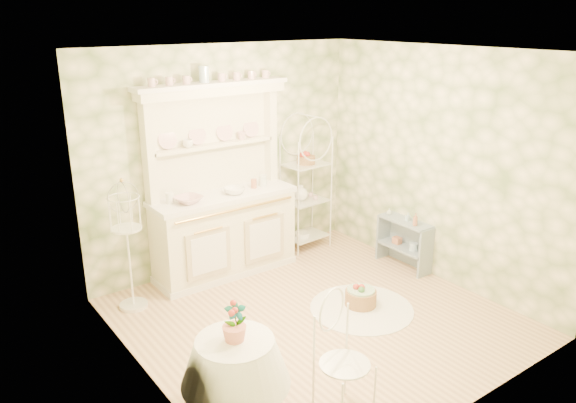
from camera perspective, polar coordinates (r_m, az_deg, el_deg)
floor at (r=5.99m, az=2.89°, el=-11.74°), size 3.60×3.60×0.00m
ceiling at (r=5.18m, az=3.39°, el=15.00°), size 3.60×3.60×0.00m
wall_left at (r=4.57m, az=-14.67°, el=-3.49°), size 3.60×3.60×0.00m
wall_right at (r=6.68m, az=15.19°, el=3.44°), size 3.60×3.60×0.00m
wall_back at (r=6.86m, az=-6.45°, el=4.38°), size 3.60×3.60×0.00m
wall_front at (r=4.29m, az=18.57°, el=-5.37°), size 3.60×3.60×0.00m
kitchen_dresser at (r=6.59m, az=-6.67°, el=1.91°), size 1.87×0.61×2.29m
bakers_rack at (r=7.38m, az=1.83°, el=2.44°), size 0.63×0.48×1.94m
side_shelf at (r=7.14m, az=11.70°, el=-4.37°), size 0.33×0.69×0.57m
round_table at (r=4.49m, az=-5.31°, el=-17.30°), size 0.84×0.84×0.79m
cafe_chair at (r=4.53m, az=5.79°, el=-16.11°), size 0.52×0.52×0.90m
birdcage_stand at (r=6.11m, az=-15.93°, el=-4.50°), size 0.36×0.36×1.40m
floor_basket at (r=6.21m, az=7.40°, el=-9.56°), size 0.37×0.37×0.22m
lace_rug at (r=6.20m, az=7.48°, el=-10.71°), size 1.33×1.33×0.01m
bowl_floral at (r=6.37m, az=-10.07°, el=-0.06°), size 0.36×0.36×0.07m
bowl_white at (r=6.61m, az=-5.48°, el=0.85°), size 0.33×0.33×0.08m
cup_left at (r=6.46m, az=-10.14°, el=5.67°), size 0.14×0.14×0.09m
cup_right at (r=6.79m, az=-4.73°, el=6.53°), size 0.13×0.13×0.10m
potted_geranium at (r=4.25m, az=-5.30°, el=-12.25°), size 0.19×0.15×0.31m
bottle_amber at (r=6.85m, az=12.81°, el=-1.88°), size 0.08×0.08×0.15m
bottle_blue at (r=6.99m, az=12.06°, el=-1.64°), size 0.05×0.05×0.10m
bottle_glass at (r=7.16m, az=10.24°, el=-1.07°), size 0.07×0.07×0.08m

